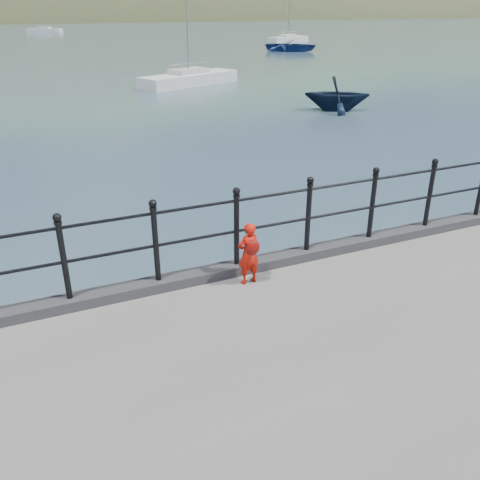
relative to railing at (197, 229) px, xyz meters
name	(u,v)px	position (x,y,z in m)	size (l,w,h in m)	color
ground	(198,331)	(0.00, 0.15, -1.82)	(600.00, 600.00, 0.00)	#2D4251
kerb	(199,276)	(0.00, 0.00, -0.75)	(60.00, 0.30, 0.15)	#28282B
railing	(197,229)	(0.00, 0.00, 0.00)	(18.11, 0.11, 1.20)	black
far_shore	(102,71)	(38.34, 239.56, -24.39)	(830.00, 200.00, 156.00)	#333A21
child	(249,253)	(0.63, -0.36, -0.35)	(0.36, 0.31, 0.93)	red
launch_blue	(291,46)	(27.19, 45.90, -1.24)	(4.00, 5.60, 1.16)	navy
launch_navy	(337,94)	(12.26, 14.72, -1.02)	(2.63, 3.04, 1.60)	black
sailboat_near	(189,79)	(8.59, 25.86, -1.48)	(7.15, 4.62, 9.48)	white
sailboat_far	(288,39)	(34.35, 59.62, -1.48)	(6.78, 3.85, 9.34)	white
sailboat_deep	(44,31)	(5.92, 100.81, -1.48)	(6.37, 4.86, 9.30)	silver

